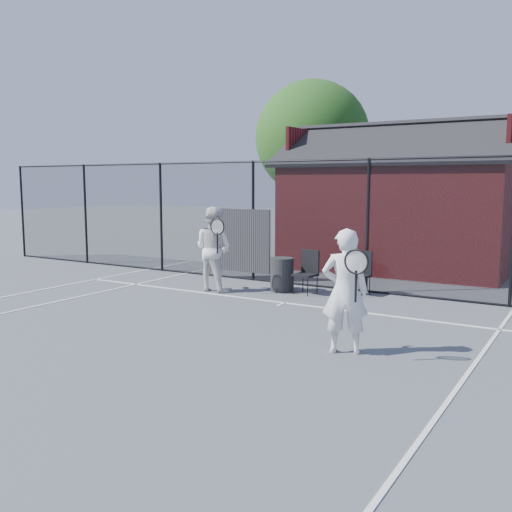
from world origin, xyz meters
The scene contains 10 objects.
ground centered at (0.00, 0.00, 0.00)m, with size 80.00×80.00×0.00m, color #4F545A.
court_lines centered at (0.00, -1.32, 0.01)m, with size 11.02×18.00×0.01m.
fence centered at (-0.30, 5.00, 1.45)m, with size 22.04×3.00×3.00m.
clubhouse centered at (0.50, 9.00, 1.61)m, with size 6.50×4.36×4.19m.
tree_left centered at (-4.50, 13.50, 4.19)m, with size 4.48×4.48×6.44m.
player_front centered at (2.37, 0.43, 0.91)m, with size 0.87×0.71×1.82m.
player_back centered at (-2.07, 3.39, 0.96)m, with size 1.05×0.79×1.92m.
chair_left centered at (0.96, 4.60, 0.47)m, with size 0.45×0.47×0.95m, color black.
chair_right centered at (-0.08, 4.10, 0.48)m, with size 0.46×0.48×0.95m, color black.
waste_bin centered at (-0.67, 4.10, 0.38)m, with size 0.53×0.53×0.77m, color black.
Camera 1 is at (5.47, -7.12, 2.47)m, focal length 40.00 mm.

